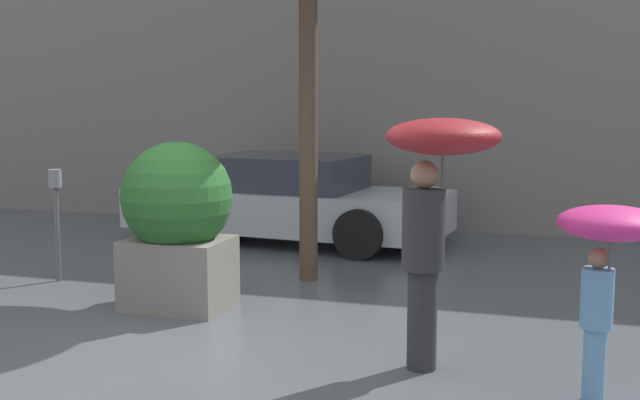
# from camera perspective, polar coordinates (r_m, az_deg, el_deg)

# --- Properties ---
(ground_plane) EXTENTS (40.00, 40.00, 0.00)m
(ground_plane) POSITION_cam_1_polar(r_m,az_deg,el_deg) (6.76, -9.03, -10.35)
(ground_plane) COLOR #51565B
(building_facade) EXTENTS (18.00, 0.30, 6.00)m
(building_facade) POSITION_cam_1_polar(r_m,az_deg,el_deg) (12.63, 4.23, 11.70)
(building_facade) COLOR gray
(building_facade) RESTS_ON ground
(planter_box) EXTENTS (1.07, 1.07, 1.62)m
(planter_box) POSITION_cam_1_polar(r_m,az_deg,el_deg) (7.84, -10.10, -1.34)
(planter_box) COLOR gray
(planter_box) RESTS_ON ground
(person_adult) EXTENTS (0.84, 0.84, 1.90)m
(person_adult) POSITION_cam_1_polar(r_m,az_deg,el_deg) (5.91, 8.22, 1.28)
(person_adult) COLOR #2D2D33
(person_adult) RESTS_ON ground
(person_child) EXTENTS (0.69, 0.69, 1.35)m
(person_child) POSITION_cam_1_polar(r_m,az_deg,el_deg) (5.55, 19.78, -3.10)
(person_child) COLOR #669ED1
(person_child) RESTS_ON ground
(parked_car_near) EXTENTS (4.64, 2.22, 1.22)m
(parked_car_near) POSITION_cam_1_polar(r_m,az_deg,el_deg) (11.39, -2.35, -0.07)
(parked_car_near) COLOR #B7BCC1
(parked_car_near) RESTS_ON ground
(parking_meter) EXTENTS (0.14, 0.14, 1.25)m
(parking_meter) POSITION_cam_1_polar(r_m,az_deg,el_deg) (9.31, -18.26, -0.07)
(parking_meter) COLOR #595B60
(parking_meter) RESTS_ON ground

